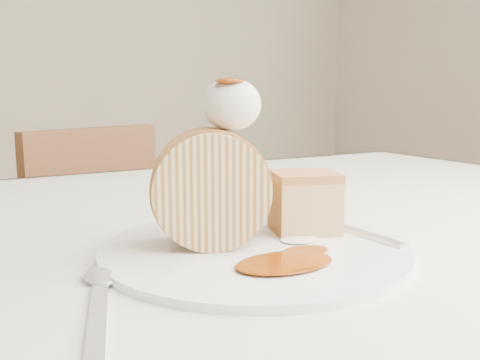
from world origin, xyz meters
TOP-DOWN VIEW (x-y plane):
  - table at (0.00, 0.20)m, footprint 1.40×0.90m
  - chair_far at (-0.01, 1.05)m, footprint 0.50×0.50m
  - plate at (-0.06, 0.05)m, footprint 0.38×0.38m
  - roulade_slice at (-0.09, 0.07)m, footprint 0.12×0.10m
  - cake_chunk at (0.02, 0.07)m, footprint 0.08×0.08m
  - whipped_cream at (-0.07, 0.07)m, footprint 0.06×0.06m
  - caramel_drizzle at (-0.07, 0.06)m, footprint 0.03×0.02m
  - caramel_pool at (-0.06, -0.01)m, footprint 0.11×0.09m
  - fork at (0.06, 0.03)m, footprint 0.03×0.18m
  - spoon at (-0.23, -0.04)m, footprint 0.07×0.17m

SIDE VIEW (x-z plane):
  - chair_far at x=-0.01m, z-range 0.06..0.87m
  - table at x=0.00m, z-range 0.29..1.04m
  - spoon at x=-0.23m, z-range 0.75..0.75m
  - plate at x=-0.06m, z-range 0.75..0.76m
  - fork at x=0.06m, z-range 0.76..0.76m
  - caramel_pool at x=-0.06m, z-range 0.76..0.76m
  - cake_chunk at x=0.02m, z-range 0.76..0.81m
  - roulade_slice at x=-0.09m, z-range 0.76..0.87m
  - whipped_cream at x=-0.07m, z-range 0.87..0.92m
  - caramel_drizzle at x=-0.07m, z-range 0.92..0.92m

